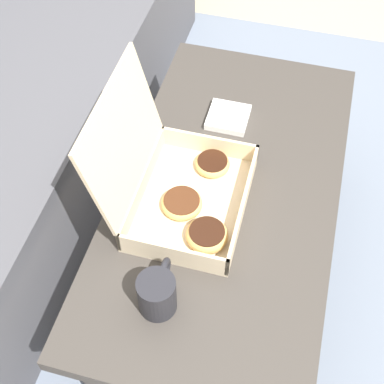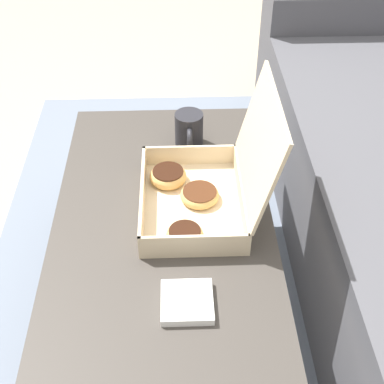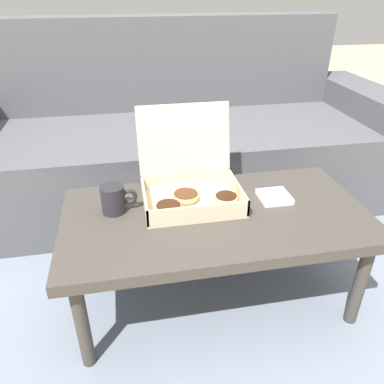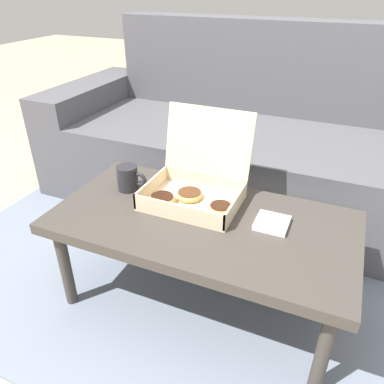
% 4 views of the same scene
% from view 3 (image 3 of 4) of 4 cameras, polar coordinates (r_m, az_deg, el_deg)
% --- Properties ---
extents(ground_plane, '(12.00, 12.00, 0.00)m').
position_cam_3_polar(ground_plane, '(1.61, 2.74, -14.42)').
color(ground_plane, tan).
extents(area_rug, '(2.54, 1.86, 0.01)m').
position_cam_3_polar(area_rug, '(1.83, 0.58, -7.89)').
color(area_rug, slate).
rests_on(area_rug, ground_plane).
extents(couch, '(2.42, 0.88, 0.95)m').
position_cam_3_polar(couch, '(2.15, -2.27, 7.59)').
color(couch, '#4C4C51').
rests_on(couch, ground_plane).
extents(coffee_table, '(1.07, 0.55, 0.41)m').
position_cam_3_polar(coffee_table, '(1.34, 3.62, -4.69)').
color(coffee_table, '#3D3833').
rests_on(coffee_table, ground_plane).
extents(pastry_box, '(0.35, 0.32, 0.32)m').
position_cam_3_polar(pastry_box, '(1.36, -0.42, 0.97)').
color(pastry_box, beige).
rests_on(pastry_box, coffee_table).
extents(coffee_mug, '(0.13, 0.08, 0.10)m').
position_cam_3_polar(coffee_mug, '(1.32, -11.78, -1.06)').
color(coffee_mug, '#232328').
rests_on(coffee_mug, coffee_table).
extents(napkin_stack, '(0.11, 0.11, 0.02)m').
position_cam_3_polar(napkin_stack, '(1.42, 12.49, -0.76)').
color(napkin_stack, white).
rests_on(napkin_stack, coffee_table).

